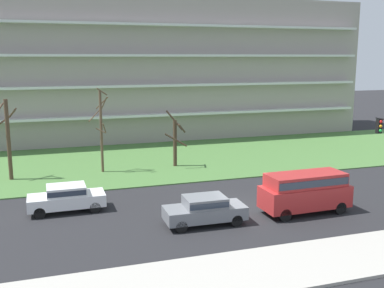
# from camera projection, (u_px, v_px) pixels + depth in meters

# --- Properties ---
(ground) EXTENTS (160.00, 160.00, 0.00)m
(ground) POSITION_uv_depth(u_px,v_px,m) (238.00, 208.00, 27.41)
(ground) COLOR #232326
(sidewalk_curb_near) EXTENTS (80.00, 4.00, 0.15)m
(sidewalk_curb_near) POSITION_uv_depth(u_px,v_px,m) (312.00, 262.00, 19.92)
(sidewalk_curb_near) COLOR #ADA89E
(sidewalk_curb_near) RESTS_ON ground
(grass_lawn_strip) EXTENTS (80.00, 16.00, 0.08)m
(grass_lawn_strip) POSITION_uv_depth(u_px,v_px,m) (175.00, 159.00, 40.49)
(grass_lawn_strip) COLOR #477238
(grass_lawn_strip) RESTS_ON ground
(apartment_building) EXTENTS (49.37, 11.10, 15.19)m
(apartment_building) POSITION_uv_depth(u_px,v_px,m) (144.00, 69.00, 51.29)
(apartment_building) COLOR #9E938C
(apartment_building) RESTS_ON ground
(tree_far_left) EXTENTS (2.01, 1.58, 6.00)m
(tree_far_left) POSITION_uv_depth(u_px,v_px,m) (8.00, 137.00, 32.90)
(tree_far_left) COLOR #4C3828
(tree_far_left) RESTS_ON ground
(tree_left) EXTENTS (1.63, 1.50, 6.69)m
(tree_left) POSITION_uv_depth(u_px,v_px,m) (101.00, 128.00, 35.06)
(tree_left) COLOR brown
(tree_left) RESTS_ON ground
(tree_center) EXTENTS (2.01, 1.27, 4.79)m
(tree_center) POSITION_uv_depth(u_px,v_px,m) (175.00, 141.00, 37.08)
(tree_center) COLOR #423023
(tree_center) RESTS_ON ground
(sedan_gray_near_left) EXTENTS (4.43, 1.88, 1.57)m
(sedan_gray_near_left) POSITION_uv_depth(u_px,v_px,m) (205.00, 209.00, 24.51)
(sedan_gray_near_left) COLOR slate
(sedan_gray_near_left) RESTS_ON ground
(van_red_center_left) EXTENTS (5.25, 2.13, 2.36)m
(van_red_center_left) POSITION_uv_depth(u_px,v_px,m) (305.00, 190.00, 26.27)
(van_red_center_left) COLOR #B22828
(van_red_center_left) RESTS_ON ground
(sedan_white_center_right) EXTENTS (4.41, 1.83, 1.57)m
(sedan_white_center_right) POSITION_uv_depth(u_px,v_px,m) (67.00, 197.00, 26.61)
(sedan_white_center_right) COLOR white
(sedan_white_center_right) RESTS_ON ground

